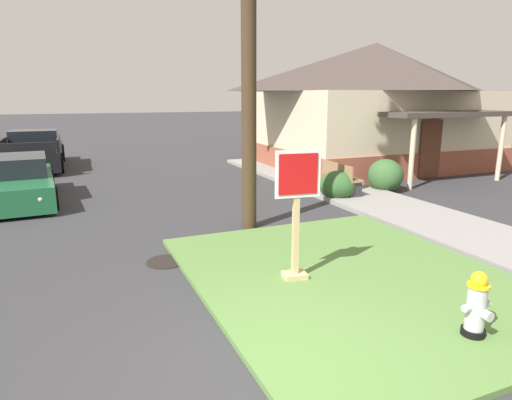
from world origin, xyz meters
The scene contains 12 objects.
ground_plane centered at (0.00, 0.00, 0.00)m, with size 160.00×160.00×0.00m, color #333335.
grass_corner_patch centered at (2.20, 1.87, 0.04)m, with size 4.75×5.86×0.08m, color #567F3D.
sidewalk_strip centered at (5.77, 6.16, 0.06)m, with size 2.20×17.19×0.12m, color gray.
fire_hydrant centered at (2.48, -0.22, 0.45)m, with size 0.38×0.34×0.80m.
stop_sign centered at (1.34, 2.10, 1.04)m, with size 0.70×0.32×2.00m.
manhole_cover centered at (-0.32, 3.77, 0.01)m, with size 0.70×0.70×0.02m, color black.
parked_sedan_green centered at (-3.08, 9.93, 0.54)m, with size 2.01×4.43×1.25m.
pickup_truck_black centered at (-3.03, 16.40, 0.62)m, with size 2.23×5.54×1.48m.
street_bench centered at (5.46, 7.08, 0.59)m, with size 0.51×1.69×0.85m.
corner_house centered at (9.95, 11.57, 2.53)m, with size 9.02×8.16×4.92m.
shrub_near_porch centered at (7.04, 7.03, 0.50)m, with size 1.07×1.07×1.00m, color #375E2F.
shrub_by_curb centered at (5.14, 6.73, 0.40)m, with size 1.05×1.05×0.81m, color #2F582A.
Camera 1 is at (-1.73, -3.56, 2.83)m, focal length 30.97 mm.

